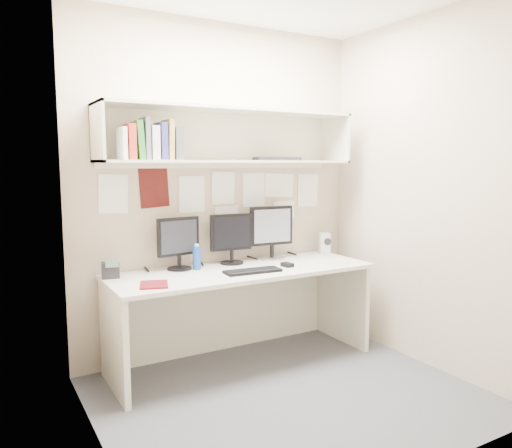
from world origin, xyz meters
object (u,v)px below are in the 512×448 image
monitor_right (271,230)px  desk_phone (110,270)px  speaker (324,243)px  monitor_left (179,240)px  keyboard (253,271)px  desk (242,316)px  maroon_notebook (154,285)px  monitor_center (231,236)px

monitor_right → desk_phone: size_ratio=3.06×
desk_phone → monitor_right: bearing=12.8°
desk_phone → speaker: bearing=12.3°
monitor_left → keyboard: monitor_left is taller
desk → maroon_notebook: size_ratio=9.29×
monitor_center → desk_phone: (-0.95, -0.03, -0.16)m
monitor_center → speaker: 0.92m
monitor_left → maroon_notebook: size_ratio=1.81×
monitor_right → monitor_left: bearing=-175.3°
monitor_center → maroon_notebook: (-0.76, -0.39, -0.21)m
monitor_right → speaker: monitor_right is taller
desk → maroon_notebook: 0.84m
desk → monitor_left: bearing=152.1°
desk → keyboard: size_ratio=4.81×
monitor_center → keyboard: (-0.02, -0.37, -0.21)m
monitor_left → maroon_notebook: bearing=-136.8°
monitor_right → keyboard: (-0.39, -0.37, -0.23)m
monitor_right → desk_phone: (-1.32, -0.03, -0.18)m
monitor_right → speaker: bearing=4.3°
monitor_left → maroon_notebook: monitor_left is taller
keyboard → desk_phone: desk_phone is taller
monitor_right → maroon_notebook: size_ratio=2.03×
desk_phone → monitor_center: bearing=13.4°
monitor_right → speaker: 0.56m
speaker → desk_phone: bearing=-157.9°
monitor_left → speaker: 1.36m
monitor_center → maroon_notebook: 0.88m
monitor_center → monitor_right: bearing=5.9°
monitor_left → monitor_right: bearing=-7.1°
desk → speaker: speaker is taller
desk → monitor_left: size_ratio=5.14×
monitor_center → monitor_left: bearing=-174.0°
maroon_notebook → monitor_left: bearing=68.6°
monitor_left → monitor_right: size_ratio=0.89×
monitor_center → speaker: size_ratio=2.17×
keyboard → desk_phone: 1.00m
monitor_left → monitor_center: (0.44, -0.00, 0.00)m
desk → monitor_center: bearing=83.7°
monitor_center → keyboard: monitor_center is taller
monitor_left → monitor_center: size_ratio=0.99×
desk → desk_phone: 1.03m
keyboard → desk_phone: bearing=164.3°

